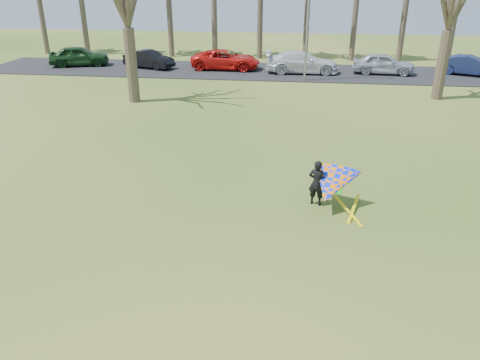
# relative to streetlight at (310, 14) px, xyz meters

# --- Properties ---
(ground) EXTENTS (100.00, 100.00, 0.00)m
(ground) POSITION_rel_streetlight_xyz_m (-2.16, -22.00, -4.46)
(ground) COLOR #225312
(ground) RESTS_ON ground
(parking_strip) EXTENTS (46.00, 7.00, 0.06)m
(parking_strip) POSITION_rel_streetlight_xyz_m (-2.16, 3.00, -4.43)
(parking_strip) COLOR black
(parking_strip) RESTS_ON ground
(streetlight) EXTENTS (2.28, 0.18, 8.00)m
(streetlight) POSITION_rel_streetlight_xyz_m (0.00, 0.00, 0.00)
(streetlight) COLOR gray
(streetlight) RESTS_ON ground
(car_0) EXTENTS (4.96, 3.18, 1.57)m
(car_0) POSITION_rel_streetlight_xyz_m (-18.27, 3.22, -3.62)
(car_0) COLOR #163817
(car_0) RESTS_ON parking_strip
(car_1) EXTENTS (4.37, 2.71, 1.36)m
(car_1) POSITION_rel_streetlight_xyz_m (-12.40, 3.01, -3.72)
(car_1) COLOR black
(car_1) RESTS_ON parking_strip
(car_2) EXTENTS (5.35, 2.53, 1.48)m
(car_2) POSITION_rel_streetlight_xyz_m (-6.30, 3.32, -3.67)
(car_2) COLOR red
(car_2) RESTS_ON parking_strip
(car_3) EXTENTS (5.53, 2.46, 1.57)m
(car_3) POSITION_rel_streetlight_xyz_m (-0.37, 2.60, -3.62)
(car_3) COLOR silver
(car_3) RESTS_ON parking_strip
(car_4) EXTENTS (4.61, 2.16, 1.53)m
(car_4) POSITION_rel_streetlight_xyz_m (5.62, 3.01, -3.64)
(car_4) COLOR #A7ACB5
(car_4) RESTS_ON parking_strip
(car_5) EXTENTS (4.50, 2.98, 1.40)m
(car_5) POSITION_rel_streetlight_xyz_m (11.85, 3.37, -3.70)
(car_5) COLOR #19234D
(car_5) RESTS_ON parking_strip
(kite_flyer) EXTENTS (2.13, 2.39, 2.02)m
(kite_flyer) POSITION_rel_streetlight_xyz_m (0.69, -19.41, -3.62)
(kite_flyer) COLOR black
(kite_flyer) RESTS_ON ground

